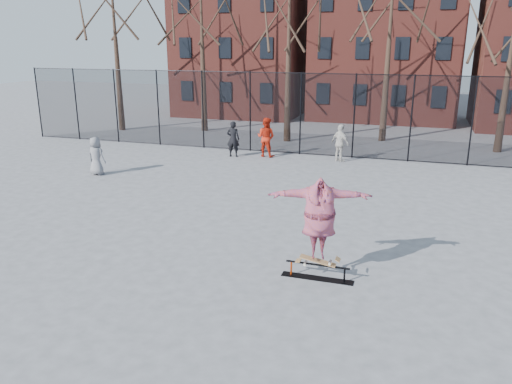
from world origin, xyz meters
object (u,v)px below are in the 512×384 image
(skate_rail, at_px, (317,273))
(skater, at_px, (319,221))
(bystander_black, at_px, (233,139))
(bystander_red, at_px, (266,137))
(skateboard, at_px, (318,262))
(bystander_grey, at_px, (96,156))
(bystander_white, at_px, (340,143))

(skate_rail, distance_m, skater, 1.31)
(bystander_black, relative_size, bystander_red, 0.92)
(skateboard, xyz_separation_m, bystander_grey, (-10.74, 6.71, 0.37))
(skateboard, bearing_deg, bystander_black, 118.91)
(skateboard, bearing_deg, bystander_red, 112.10)
(skate_rail, xyz_separation_m, bystander_black, (-6.49, 11.75, 0.72))
(bystander_black, relative_size, bystander_white, 0.99)
(skate_rail, xyz_separation_m, bystander_white, (-1.37, 12.27, 0.73))
(bystander_black, height_order, bystander_white, bystander_white)
(skate_rail, relative_size, skateboard, 1.86)
(skateboard, height_order, bystander_grey, bystander_grey)
(skater, height_order, bystander_black, skater)
(bystander_grey, bearing_deg, skateboard, 153.52)
(skateboard, distance_m, bystander_grey, 12.66)
(skater, height_order, bystander_grey, skater)
(skateboard, height_order, bystander_white, bystander_white)
(bystander_red, height_order, bystander_white, bystander_red)
(bystander_grey, distance_m, bystander_white, 10.89)
(bystander_black, xyz_separation_m, bystander_red, (1.51, 0.52, 0.08))
(skater, height_order, bystander_red, skater)
(bystander_red, bearing_deg, bystander_white, -171.27)
(skater, bearing_deg, bystander_red, 95.95)
(skate_rail, height_order, skateboard, skateboard)
(bystander_grey, bearing_deg, skater, 153.52)
(skater, bearing_deg, bystander_black, 102.77)
(bystander_black, distance_m, bystander_red, 1.60)
(skater, xyz_separation_m, bystander_grey, (-10.74, 6.71, -0.65))
(bystander_white, bearing_deg, bystander_red, 34.66)
(bystander_red, relative_size, bystander_white, 1.09)
(skateboard, relative_size, bystander_white, 0.53)
(skate_rail, height_order, skater, skater)
(skateboard, height_order, bystander_red, bystander_red)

